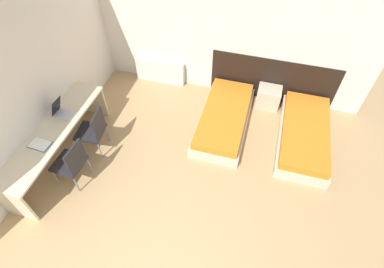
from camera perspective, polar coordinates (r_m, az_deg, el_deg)
name	(u,v)px	position (r m, az deg, el deg)	size (l,w,h in m)	color
wall_back	(220,32)	(6.01, 5.40, 18.74)	(5.91, 0.05, 2.70)	silver
wall_left	(38,78)	(5.42, -27.22, 9.44)	(0.05, 5.26, 2.70)	silver
headboard_panel	(272,80)	(6.39, 15.01, 9.85)	(2.51, 0.03, 0.97)	black
bed_near_window	(224,118)	(5.85, 6.13, 2.99)	(0.90, 1.97, 0.35)	beige
bed_near_door	(304,134)	(5.91, 20.55, -0.08)	(0.90, 1.97, 0.35)	beige
nightstand	(268,97)	(6.38, 14.34, 6.82)	(0.47, 0.38, 0.43)	beige
radiator	(160,71)	(6.81, -6.07, 11.80)	(1.09, 0.12, 0.54)	silver
desk	(55,136)	(5.46, -24.61, -0.29)	(0.58, 2.41, 0.73)	beige
chair_near_laptop	(93,130)	(5.45, -18.32, 0.78)	(0.50, 0.50, 0.91)	#232328
chair_near_notebook	(71,162)	(5.11, -22.01, -4.95)	(0.48, 0.48, 0.91)	#232328
laptop	(62,112)	(5.51, -23.57, 3.93)	(0.35, 0.23, 0.33)	silver
open_notebook	(40,144)	(5.22, -26.99, -1.77)	(0.34, 0.24, 0.02)	#1E4793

